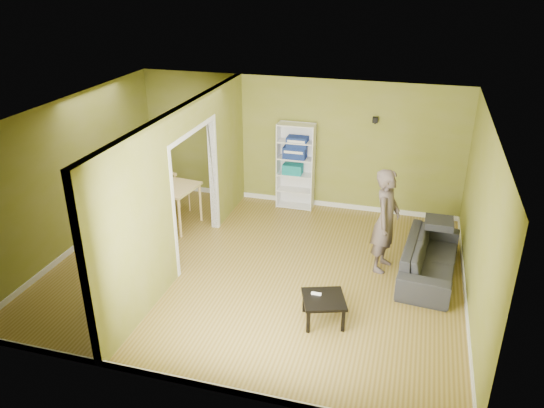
# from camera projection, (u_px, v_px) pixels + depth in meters

# --- Properties ---
(room_shell) EXTENTS (6.50, 6.50, 6.50)m
(room_shell) POSITION_uv_depth(u_px,v_px,m) (256.00, 196.00, 8.14)
(room_shell) COLOR olive
(room_shell) RESTS_ON ground
(partition) EXTENTS (0.22, 5.50, 2.60)m
(partition) POSITION_uv_depth(u_px,v_px,m) (184.00, 188.00, 8.44)
(partition) COLOR olive
(partition) RESTS_ON ground
(wall_speaker) EXTENTS (0.10, 0.10, 0.10)m
(wall_speaker) POSITION_uv_depth(u_px,v_px,m) (375.00, 120.00, 9.88)
(wall_speaker) COLOR black
(wall_speaker) RESTS_ON room_shell
(sofa) EXTENTS (2.08, 1.05, 0.77)m
(sofa) POSITION_uv_depth(u_px,v_px,m) (431.00, 253.00, 8.38)
(sofa) COLOR #2A292C
(sofa) RESTS_ON ground
(person) EXTENTS (0.83, 0.71, 2.01)m
(person) POSITION_uv_depth(u_px,v_px,m) (387.00, 212.00, 8.30)
(person) COLOR slate
(person) RESTS_ON ground
(bookshelf) EXTENTS (0.74, 0.32, 1.75)m
(bookshelf) POSITION_uv_depth(u_px,v_px,m) (296.00, 166.00, 10.59)
(bookshelf) COLOR white
(bookshelf) RESTS_ON ground
(paper_box_teal) EXTENTS (0.39, 0.25, 0.20)m
(paper_box_teal) POSITION_uv_depth(u_px,v_px,m) (293.00, 169.00, 10.59)
(paper_box_teal) COLOR #0F593F
(paper_box_teal) RESTS_ON bookshelf
(paper_box_navy_b) EXTENTS (0.45, 0.29, 0.23)m
(paper_box_navy_b) POSITION_uv_depth(u_px,v_px,m) (295.00, 152.00, 10.43)
(paper_box_navy_b) COLOR navy
(paper_box_navy_b) RESTS_ON bookshelf
(paper_box_navy_c) EXTENTS (0.41, 0.26, 0.21)m
(paper_box_navy_c) POSITION_uv_depth(u_px,v_px,m) (297.00, 143.00, 10.34)
(paper_box_navy_c) COLOR navy
(paper_box_navy_c) RESTS_ON bookshelf
(coffee_table) EXTENTS (0.57, 0.57, 0.38)m
(coffee_table) POSITION_uv_depth(u_px,v_px,m) (324.00, 301.00, 7.28)
(coffee_table) COLOR black
(coffee_table) RESTS_ON ground
(game_controller) EXTENTS (0.14, 0.04, 0.03)m
(game_controller) POSITION_uv_depth(u_px,v_px,m) (316.00, 294.00, 7.33)
(game_controller) COLOR white
(game_controller) RESTS_ON coffee_table
(dining_table) EXTENTS (1.28, 0.85, 0.80)m
(dining_table) POSITION_uv_depth(u_px,v_px,m) (162.00, 189.00, 9.91)
(dining_table) COLOR #C9BB67
(dining_table) RESTS_ON ground
(chair_left) EXTENTS (0.53, 0.53, 1.00)m
(chair_left) POSITION_uv_depth(u_px,v_px,m) (126.00, 194.00, 10.23)
(chair_left) COLOR tan
(chair_left) RESTS_ON ground
(chair_near) EXTENTS (0.51, 0.51, 0.89)m
(chair_near) POSITION_uv_depth(u_px,v_px,m) (153.00, 215.00, 9.52)
(chair_near) COLOR tan
(chair_near) RESTS_ON ground
(chair_far) EXTENTS (0.54, 0.54, 0.91)m
(chair_far) POSITION_uv_depth(u_px,v_px,m) (178.00, 191.00, 10.50)
(chair_far) COLOR tan
(chair_far) RESTS_ON ground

